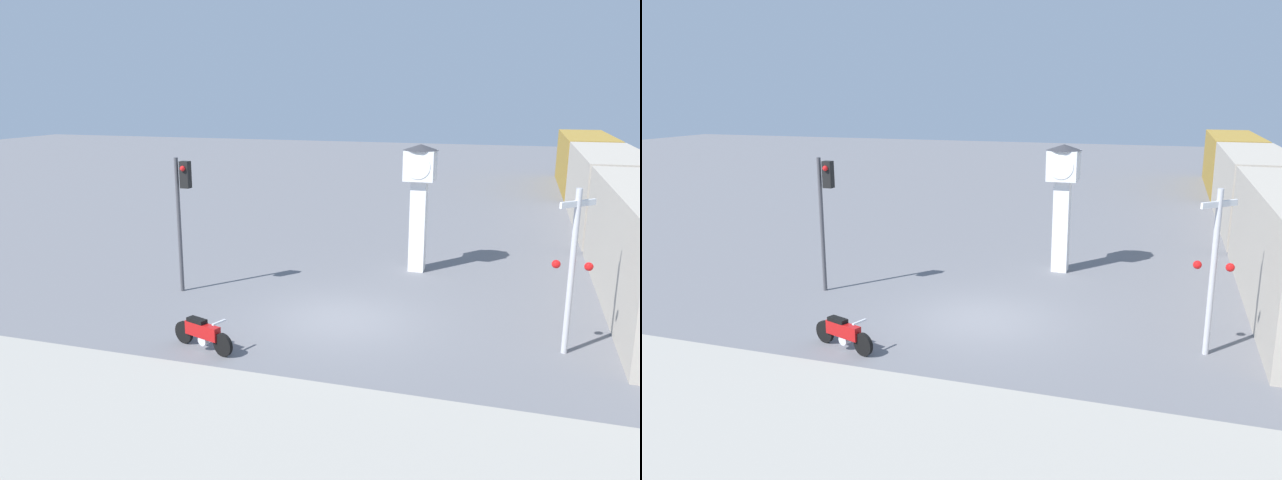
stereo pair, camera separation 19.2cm
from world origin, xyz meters
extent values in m
plane|color=slate|center=(0.00, 0.00, 0.00)|extent=(120.00, 120.00, 0.00)
cube|color=#9E998E|center=(0.00, -6.95, 0.05)|extent=(36.00, 6.00, 0.10)
cylinder|color=black|center=(-2.00, -3.16, 0.28)|extent=(0.56, 0.27, 0.56)
cylinder|color=black|center=(-3.27, -2.73, 0.28)|extent=(0.56, 0.27, 0.56)
cube|color=#B71414|center=(-2.63, -2.95, 0.48)|extent=(1.03, 0.52, 0.33)
cube|color=black|center=(-2.81, -2.89, 0.70)|extent=(0.56, 0.37, 0.09)
cylinder|color=silver|center=(-2.59, -2.96, 0.25)|extent=(0.31, 0.26, 0.26)
cube|color=silver|center=(-2.09, -3.13, 0.82)|extent=(0.18, 0.41, 0.04)
cube|color=white|center=(1.17, 5.43, 1.57)|extent=(0.53, 0.53, 3.15)
cube|color=white|center=(1.17, 5.43, 3.65)|extent=(1.00, 1.00, 1.00)
cylinder|color=white|center=(1.17, 4.92, 3.65)|extent=(0.80, 0.02, 0.80)
cone|color=#333338|center=(1.17, 5.43, 4.25)|extent=(1.20, 1.20, 0.20)
cube|color=#ADA393|center=(8.27, 15.60, 1.70)|extent=(2.80, 11.24, 3.40)
cube|color=olive|center=(8.27, 27.45, 1.70)|extent=(2.80, 11.24, 3.40)
cylinder|color=#47474C|center=(-5.42, 0.93, 2.07)|extent=(0.12, 0.12, 4.15)
cube|color=black|center=(-5.12, 0.93, 3.65)|extent=(0.28, 0.24, 0.80)
sphere|color=red|center=(-5.12, 0.78, 3.85)|extent=(0.16, 0.16, 0.16)
cylinder|color=#B7B7BC|center=(5.64, -0.52, 1.98)|extent=(0.14, 0.14, 3.95)
cube|color=white|center=(5.64, -0.52, 3.60)|extent=(0.82, 0.82, 0.14)
sphere|color=red|center=(5.29, -0.57, 2.17)|extent=(0.20, 0.20, 0.20)
sphere|color=red|center=(5.99, -0.57, 2.17)|extent=(0.20, 0.20, 0.20)
camera|label=1|loc=(4.31, -15.43, 6.06)|focal=35.00mm
camera|label=2|loc=(4.49, -15.37, 6.06)|focal=35.00mm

